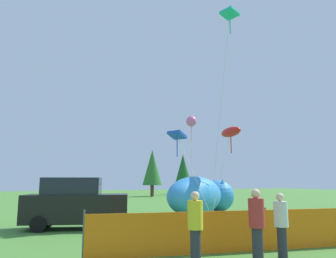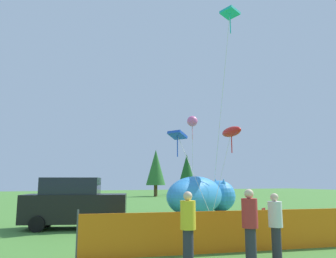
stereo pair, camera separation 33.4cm
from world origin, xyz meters
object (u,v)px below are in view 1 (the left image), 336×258
at_px(spectator_in_white_shirt, 281,222).
at_px(kite_pink_octopus, 191,122).
at_px(inflatable_cat, 201,197).
at_px(kite_red_lizard, 231,132).
at_px(kite_teal_diamond, 229,19).
at_px(parked_car, 76,204).
at_px(spectator_in_grey_shirt, 195,224).
at_px(kite_blue_box, 177,136).
at_px(folding_chair, 262,216).
at_px(spectator_in_black_shirt, 257,222).

distance_m(spectator_in_white_shirt, kite_pink_octopus, 13.86).
bearing_deg(inflatable_cat, kite_red_lizard, -67.92).
height_order(spectator_in_white_shirt, kite_red_lizard, kite_red_lizard).
bearing_deg(kite_teal_diamond, parked_car, -176.13).
xyz_separation_m(spectator_in_white_shirt, spectator_in_grey_shirt, (-2.46, 0.30, 0.04)).
relative_size(kite_red_lizard, kite_blue_box, 1.07).
bearing_deg(kite_pink_octopus, folding_chair, -92.54).
distance_m(folding_chair, inflatable_cat, 5.65).
distance_m(kite_red_lizard, kite_teal_diamond, 6.83).
distance_m(spectator_in_white_shirt, kite_red_lizard, 11.57).
bearing_deg(inflatable_cat, kite_teal_diamond, -104.89).
bearing_deg(spectator_in_grey_shirt, kite_blue_box, 67.12).
bearing_deg(inflatable_cat, folding_chair, -124.00).
bearing_deg(kite_blue_box, spectator_in_white_shirt, -99.92).
bearing_deg(spectator_in_black_shirt, kite_teal_diamond, 58.17).
bearing_deg(kite_red_lizard, spectator_in_black_shirt, -121.57).
xyz_separation_m(kite_pink_octopus, kite_red_lizard, (1.27, -2.75, -1.02)).
height_order(spectator_in_white_shirt, spectator_in_black_shirt, spectator_in_black_shirt).
distance_m(spectator_in_black_shirt, spectator_in_grey_shirt, 1.56).
bearing_deg(folding_chair, spectator_in_white_shirt, 111.31).
bearing_deg(spectator_in_grey_shirt, spectator_in_white_shirt, -6.85).
distance_m(spectator_in_white_shirt, kite_teal_diamond, 14.21).
bearing_deg(spectator_in_white_shirt, kite_pink_octopus, 73.03).
bearing_deg(spectator_in_grey_shirt, kite_red_lizard, 51.10).
bearing_deg(kite_pink_octopus, kite_blue_box, -135.69).
distance_m(inflatable_cat, spectator_in_white_shirt, 11.20).
relative_size(spectator_in_white_shirt, kite_blue_box, 0.34).
bearing_deg(inflatable_cat, kite_pink_octopus, 47.25).
height_order(folding_chair, spectator_in_grey_shirt, spectator_in_grey_shirt).
bearing_deg(kite_pink_octopus, spectator_in_black_shirt, -110.72).
relative_size(spectator_in_white_shirt, spectator_in_black_shirt, 0.93).
xyz_separation_m(parked_car, folding_chair, (7.76, -2.67, -0.56)).
distance_m(folding_chair, spectator_in_grey_shirt, 7.57).
distance_m(parked_car, folding_chair, 8.23).
bearing_deg(kite_blue_box, parked_car, -155.89).
distance_m(spectator_in_grey_shirt, kite_red_lizard, 12.60).
bearing_deg(kite_blue_box, kite_red_lizard, -14.97).
bearing_deg(parked_car, inflatable_cat, 37.73).
bearing_deg(kite_blue_box, spectator_in_black_shirt, -104.77).
relative_size(parked_car, kite_blue_box, 0.93).
height_order(spectator_in_white_shirt, kite_pink_octopus, kite_pink_octopus).
xyz_separation_m(kite_pink_octopus, kite_teal_diamond, (0.52, -4.06, 5.65)).
xyz_separation_m(spectator_in_white_shirt, spectator_in_black_shirt, (-0.99, -0.22, 0.07)).
distance_m(folding_chair, spectator_in_black_shirt, 6.88).
bearing_deg(kite_blue_box, inflatable_cat, 6.94).
distance_m(spectator_in_grey_shirt, kite_teal_diamond, 14.95).
bearing_deg(folding_chair, kite_teal_diamond, -48.89).
bearing_deg(folding_chair, spectator_in_black_shirt, 105.56).
relative_size(inflatable_cat, kite_teal_diamond, 0.54).
bearing_deg(kite_red_lizard, spectator_in_white_shirt, -117.74).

